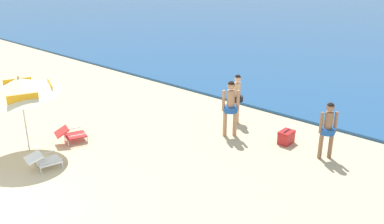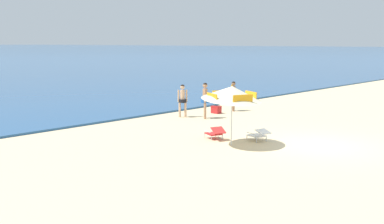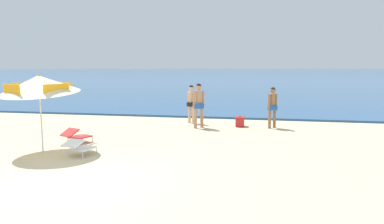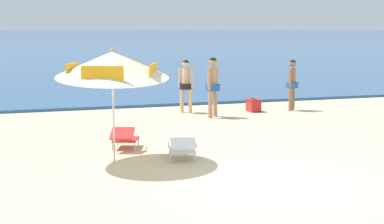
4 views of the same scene
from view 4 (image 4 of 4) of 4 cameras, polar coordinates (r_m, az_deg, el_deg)
ground_plane at (r=9.55m, az=8.07°, el=-7.46°), size 800.00×800.00×0.00m
ocean_water at (r=417.90m, az=-17.07°, el=8.01°), size 800.00×800.00×0.10m
beach_umbrella_striped_main at (r=10.72m, az=-8.32°, el=4.94°), size 2.33×2.37×2.31m
lounge_chair_under_umbrella at (r=12.13m, az=-7.06°, el=-2.63°), size 0.80×1.01×0.52m
lounge_chair_beside_umbrella at (r=10.97m, az=-1.00°, el=-3.75°), size 0.72×0.96×0.50m
person_standing_near_shore at (r=17.18m, az=-0.64°, el=3.12°), size 0.41×0.41×1.67m
person_standing_beside at (r=17.97m, az=10.42°, el=3.19°), size 0.40×0.40×1.65m
person_wading_in at (r=16.31m, az=2.19°, el=3.07°), size 0.44×0.44×1.80m
cooler_box at (r=17.62m, az=6.44°, el=0.70°), size 0.35×0.50×0.43m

